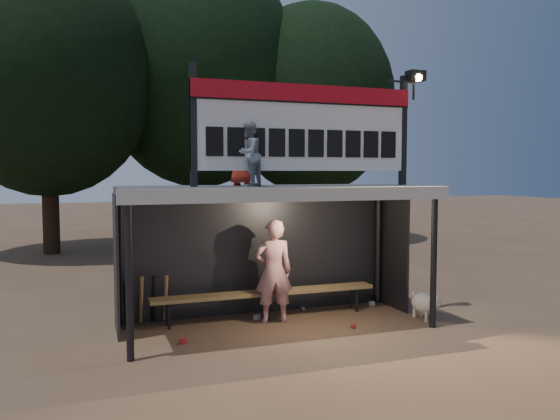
% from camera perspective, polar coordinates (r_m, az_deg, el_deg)
% --- Properties ---
extents(ground, '(80.00, 80.00, 0.00)m').
position_cam_1_polar(ground, '(9.21, -0.35, -12.07)').
color(ground, brown).
rests_on(ground, ground).
extents(player, '(0.69, 0.50, 1.75)m').
position_cam_1_polar(player, '(9.27, -0.68, -6.40)').
color(player, white).
rests_on(player, ground).
extents(child_a, '(0.62, 0.62, 1.02)m').
position_cam_1_polar(child_a, '(8.62, -3.27, 5.84)').
color(child_a, gray).
rests_on(child_a, dugout_shelter).
extents(child_b, '(0.59, 0.54, 1.01)m').
position_cam_1_polar(child_b, '(9.10, -3.99, 5.72)').
color(child_b, maroon).
rests_on(child_b, dugout_shelter).
extents(dugout_shelter, '(5.10, 2.08, 2.32)m').
position_cam_1_polar(dugout_shelter, '(9.11, -0.86, -0.43)').
color(dugout_shelter, '#404042').
rests_on(dugout_shelter, ground).
extents(scoreboard_assembly, '(4.10, 0.27, 1.99)m').
position_cam_1_polar(scoreboard_assembly, '(9.07, 3.03, 8.89)').
color(scoreboard_assembly, black).
rests_on(scoreboard_assembly, dugout_shelter).
extents(bench, '(4.00, 0.35, 0.48)m').
position_cam_1_polar(bench, '(9.61, -1.44, -8.73)').
color(bench, olive).
rests_on(bench, ground).
extents(tree_left, '(6.46, 6.46, 9.27)m').
position_cam_1_polar(tree_left, '(18.64, -23.18, 12.83)').
color(tree_left, black).
rests_on(tree_left, ground).
extents(tree_mid, '(7.22, 7.22, 10.36)m').
position_cam_1_polar(tree_mid, '(20.56, -8.47, 14.08)').
color(tree_mid, '#2F2315').
rests_on(tree_mid, ground).
extents(tree_right, '(6.08, 6.08, 8.72)m').
position_cam_1_polar(tree_right, '(20.62, 3.31, 11.35)').
color(tree_right, black).
rests_on(tree_right, ground).
extents(dog, '(0.36, 0.81, 0.49)m').
position_cam_1_polar(dog, '(9.87, 14.97, -9.44)').
color(dog, beige).
rests_on(dog, ground).
extents(bats, '(0.68, 0.35, 0.84)m').
position_cam_1_polar(bats, '(9.47, -13.70, -9.05)').
color(bats, '#8B6341').
rests_on(bats, ground).
extents(litter, '(3.89, 1.49, 0.08)m').
position_cam_1_polar(litter, '(9.57, 1.77, -11.22)').
color(litter, red).
rests_on(litter, ground).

